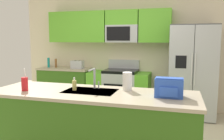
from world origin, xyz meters
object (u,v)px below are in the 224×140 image
backpack (169,87)px  paper_towel_roll (127,81)px  refrigerator (192,72)px  drink_cup_red (25,84)px  soap_dispenser (74,85)px  range_oven (119,90)px  toaster (77,65)px  sink_faucet (94,77)px  pepper_mill (56,63)px  bottle_teal (49,63)px

backpack → paper_towel_roll: bearing=157.4°
refrigerator → drink_cup_red: bearing=-132.8°
drink_cup_red → soap_dispenser: size_ratio=1.75×
range_oven → toaster: range_oven is taller
toaster → drink_cup_red: (0.33, -2.38, 0.00)m
soap_dispenser → backpack: (1.22, -0.04, 0.05)m
refrigerator → sink_faucet: (-1.35, -1.99, 0.14)m
toaster → refrigerator: bearing=-0.4°
toaster → backpack: (2.16, -2.20, 0.03)m
drink_cup_red → pepper_mill: bearing=110.6°
paper_towel_roll → backpack: bearing=-22.6°
range_oven → pepper_mill: (-1.57, -0.00, 0.56)m
pepper_mill → bottle_teal: size_ratio=0.90×
range_oven → soap_dispenser: bearing=-91.2°
range_oven → refrigerator: bearing=-2.7°
bottle_teal → drink_cup_red: size_ratio=0.77×
soap_dispenser → bottle_teal: bearing=127.9°
range_oven → drink_cup_red: bearing=-105.0°
drink_cup_red → soap_dispenser: (0.61, 0.21, -0.02)m
pepper_mill → paper_towel_roll: size_ratio=0.87×
range_oven → refrigerator: refrigerator is taller
refrigerator → toaster: refrigerator is taller
refrigerator → backpack: bearing=-99.2°
refrigerator → paper_towel_roll: (-0.90, -1.96, 0.09)m
pepper_mill → backpack: 3.55m
bottle_teal → soap_dispenser: size_ratio=1.35×
bottle_teal → sink_faucet: 2.79m
sink_faucet → drink_cup_red: (-0.83, -0.37, -0.08)m
bottle_teal → paper_towel_roll: (2.37, -1.99, 0.00)m
pepper_mill → bottle_teal: 0.18m
refrigerator → toaster: bearing=179.6°
range_oven → drink_cup_red: drink_cup_red is taller
bottle_teal → paper_towel_roll: paper_towel_roll is taller
toaster → range_oven: bearing=3.0°
range_oven → sink_faucet: 2.16m
sink_faucet → toaster: bearing=120.0°
sink_faucet → soap_dispenser: bearing=-145.1°
backpack → drink_cup_red: bearing=-174.5°
drink_cup_red → refrigerator: bearing=47.2°
toaster → bottle_teal: bearing=179.0°
refrigerator → drink_cup_red: 3.21m
range_oven → backpack: bearing=-62.5°
soap_dispenser → backpack: backpack is taller
soap_dispenser → paper_towel_roll: paper_towel_roll is taller
drink_cup_red → backpack: bearing=5.5°
bottle_teal → drink_cup_red: bearing=-65.6°
refrigerator → bottle_teal: size_ratio=8.03×
refrigerator → pepper_mill: size_ratio=8.91×
drink_cup_red → soap_dispenser: 0.64m
pepper_mill → sink_faucet: sink_faucet is taller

